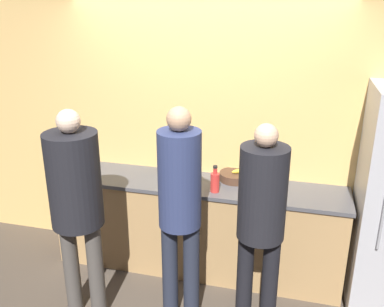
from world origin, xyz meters
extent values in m
plane|color=#4C4238|center=(0.00, 0.00, 0.00)|extent=(14.00, 14.00, 0.00)
cube|color=#E0B266|center=(0.00, 0.60, 1.30)|extent=(5.20, 0.06, 2.60)
cube|color=tan|center=(0.00, 0.33, 0.44)|extent=(2.70, 0.55, 0.88)
cube|color=#4C4C51|center=(0.00, 0.33, 0.90)|extent=(2.73, 0.58, 0.03)
cylinder|color=#99999E|center=(1.53, -0.11, 1.04)|extent=(0.02, 0.02, 0.66)
cylinder|color=#4C4742|center=(-0.86, -0.55, 0.43)|extent=(0.13, 0.13, 0.85)
cylinder|color=#4C4742|center=(-0.63, -0.55, 0.43)|extent=(0.13, 0.13, 0.85)
cylinder|color=black|center=(-0.74, -0.55, 1.22)|extent=(0.40, 0.40, 0.74)
sphere|color=beige|center=(-0.74, -0.55, 1.68)|extent=(0.18, 0.18, 0.18)
cylinder|color=#232838|center=(-0.05, -0.39, 0.43)|extent=(0.13, 0.13, 0.87)
cylinder|color=#232838|center=(0.13, -0.39, 0.43)|extent=(0.13, 0.13, 0.87)
cylinder|color=navy|center=(0.04, -0.39, 1.24)|extent=(0.33, 0.33, 0.76)
sphere|color=tan|center=(0.04, -0.39, 1.71)|extent=(0.18, 0.18, 0.18)
cylinder|color=black|center=(0.55, -0.33, 0.41)|extent=(0.13, 0.13, 0.82)
cylinder|color=black|center=(0.75, -0.33, 0.41)|extent=(0.13, 0.13, 0.82)
cylinder|color=black|center=(0.65, -0.33, 1.18)|extent=(0.36, 0.36, 0.72)
sphere|color=#DBAD89|center=(0.65, -0.33, 1.62)|extent=(0.17, 0.17, 0.17)
cylinder|color=#4C3323|center=(0.33, 0.46, 0.95)|extent=(0.29, 0.29, 0.07)
ellipsoid|color=yellow|center=(0.37, 0.46, 1.01)|extent=(0.15, 0.12, 0.04)
cylinder|color=#ADA393|center=(-1.23, 0.35, 0.99)|extent=(0.09, 0.09, 0.15)
cylinder|color=#99754C|center=(-1.25, 0.35, 1.09)|extent=(0.01, 0.05, 0.23)
cylinder|color=#99754C|center=(-1.23, 0.35, 1.09)|extent=(0.03, 0.04, 0.23)
cylinder|color=#99754C|center=(-1.23, 0.34, 1.09)|extent=(0.05, 0.01, 0.23)
cylinder|color=red|center=(0.20, 0.16, 1.00)|extent=(0.08, 0.08, 0.17)
cylinder|color=red|center=(0.20, 0.16, 1.11)|extent=(0.04, 0.04, 0.05)
cylinder|color=black|center=(0.20, 0.16, 1.15)|extent=(0.04, 0.04, 0.02)
cylinder|color=#A33D33|center=(0.59, 0.17, 0.96)|extent=(0.07, 0.07, 0.10)
cylinder|color=beige|center=(-0.33, 0.42, 0.96)|extent=(0.14, 0.14, 0.09)
sphere|color=#2D6B33|center=(-0.33, 0.42, 1.08)|extent=(0.18, 0.18, 0.18)
camera|label=1|loc=(0.87, -3.18, 2.53)|focal=40.00mm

